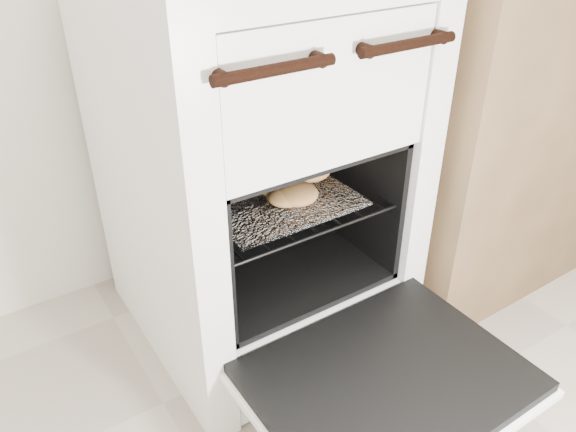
% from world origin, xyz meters
% --- Properties ---
extents(stove, '(0.58, 0.65, 0.89)m').
position_xyz_m(stove, '(0.00, 1.18, 0.44)').
color(stove, white).
rests_on(stove, ground).
extents(oven_door, '(0.52, 0.41, 0.04)m').
position_xyz_m(oven_door, '(0.00, 0.69, 0.19)').
color(oven_door, black).
rests_on(oven_door, stove).
extents(oven_rack, '(0.42, 0.41, 0.01)m').
position_xyz_m(oven_rack, '(0.00, 1.11, 0.40)').
color(oven_rack, black).
rests_on(oven_rack, stove).
extents(foil_sheet, '(0.33, 0.29, 0.01)m').
position_xyz_m(foil_sheet, '(0.00, 1.09, 0.41)').
color(foil_sheet, white).
rests_on(foil_sheet, oven_rack).
extents(baked_rolls, '(0.23, 0.26, 0.05)m').
position_xyz_m(baked_rolls, '(0.03, 1.11, 0.44)').
color(baked_rolls, '#B88B49').
rests_on(baked_rolls, foil_sheet).
extents(counter, '(0.93, 0.62, 0.92)m').
position_xyz_m(counter, '(0.79, 1.14, 0.46)').
color(counter, brown).
rests_on(counter, ground).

